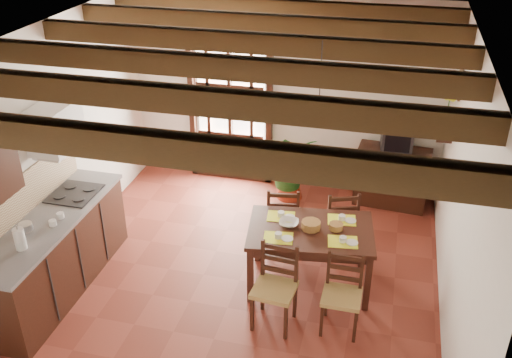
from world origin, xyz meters
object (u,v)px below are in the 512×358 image
(potted_plant, at_px, (290,162))
(chair_far_right, at_px, (338,231))
(kitchen_counter, at_px, (55,253))
(sideboard, at_px, (392,177))
(pendant_lamp, at_px, (318,112))
(dining_table, at_px, (310,236))
(crt_tv, at_px, (397,137))
(chair_near_right, at_px, (341,307))
(chair_near_left, at_px, (274,301))
(chair_far_left, at_px, (283,228))

(potted_plant, bearing_deg, chair_far_right, -54.00)
(kitchen_counter, bearing_deg, sideboard, 38.39)
(sideboard, bearing_deg, chair_far_right, -109.02)
(potted_plant, bearing_deg, pendant_lamp, -71.78)
(dining_table, height_order, sideboard, sideboard)
(dining_table, bearing_deg, crt_tv, 60.17)
(kitchen_counter, relative_size, sideboard, 2.28)
(pendant_lamp, bearing_deg, chair_near_right, -59.62)
(chair_near_left, bearing_deg, crt_tv, 74.23)
(crt_tv, xyz_separation_m, pendant_lamp, (-0.83, -1.96, 1.05))
(potted_plant, bearing_deg, kitchen_counter, -129.04)
(chair_near_right, xyz_separation_m, pendant_lamp, (-0.44, 0.75, 1.81))
(potted_plant, bearing_deg, chair_near_left, -82.42)
(dining_table, height_order, chair_far_left, chair_far_left)
(chair_near_right, relative_size, pendant_lamp, 1.00)
(chair_near_left, relative_size, potted_plant, 0.43)
(chair_far_right, relative_size, crt_tv, 2.02)
(kitchen_counter, distance_m, chair_near_right, 3.18)
(chair_near_left, bearing_deg, dining_table, 77.18)
(chair_near_right, xyz_separation_m, chair_far_left, (-0.87, 1.29, 0.01))
(crt_tv, bearing_deg, potted_plant, -177.31)
(sideboard, bearing_deg, chair_far_left, -126.93)
(chair_near_right, relative_size, potted_plant, 0.40)
(kitchen_counter, xyz_separation_m, pendant_lamp, (2.74, 0.86, 1.60))
(chair_near_left, bearing_deg, chair_far_right, 76.98)
(chair_far_left, bearing_deg, pendant_lamp, 118.94)
(kitchen_counter, xyz_separation_m, crt_tv, (3.57, 2.82, 0.56))
(dining_table, relative_size, crt_tv, 3.39)
(chair_far_right, xyz_separation_m, crt_tv, (0.58, 1.32, 0.75))
(kitchen_counter, relative_size, chair_near_left, 2.47)
(kitchen_counter, distance_m, chair_near_left, 2.50)
(pendant_lamp, bearing_deg, sideboard, 67.16)
(sideboard, bearing_deg, dining_table, -107.12)
(potted_plant, height_order, pendant_lamp, pendant_lamp)
(pendant_lamp, bearing_deg, crt_tv, 67.09)
(dining_table, bearing_deg, chair_near_right, -63.84)
(dining_table, height_order, chair_near_right, chair_near_right)
(chair_near_right, bearing_deg, dining_table, 124.41)
(dining_table, relative_size, chair_far_right, 1.67)
(dining_table, xyz_separation_m, chair_near_right, (0.44, -0.65, -0.38))
(potted_plant, xyz_separation_m, pendant_lamp, (0.59, -1.79, 1.51))
(chair_near_left, bearing_deg, sideboard, 74.27)
(kitchen_counter, distance_m, chair_far_right, 3.34)
(chair_near_right, relative_size, chair_far_left, 0.95)
(chair_far_right, bearing_deg, crt_tv, -134.54)
(sideboard, bearing_deg, potted_plant, -168.15)
(chair_far_right, xyz_separation_m, sideboard, (0.58, 1.33, 0.14))
(sideboard, bearing_deg, crt_tv, -85.27)
(chair_near_left, distance_m, potted_plant, 2.67)
(kitchen_counter, height_order, chair_near_left, kitchen_counter)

